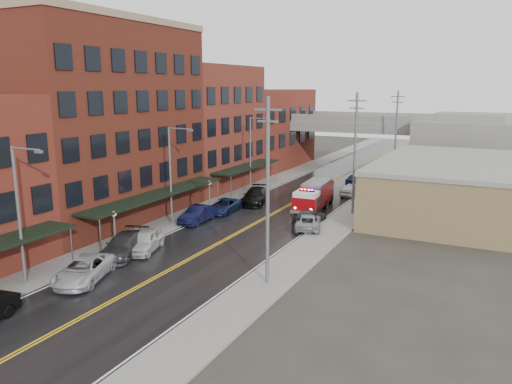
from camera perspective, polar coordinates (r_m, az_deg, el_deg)
The scene contains 32 objects.
road at distance 48.65m, azimuth 1.13°, elevation -2.95°, with size 11.00×160.00×0.02m, color black.
sidewalk_left at distance 52.07m, azimuth -6.15°, elevation -1.94°, with size 3.00×160.00×0.15m, color slate.
sidewalk_right at distance 46.10m, azimuth 9.38°, elevation -3.88°, with size 3.00×160.00×0.15m, color slate.
curb_left at distance 51.22m, azimuth -4.59°, elevation -2.15°, with size 0.30×160.00×0.15m, color gray.
curb_right at distance 46.59m, azimuth 7.44°, elevation -3.65°, with size 0.30×160.00×0.15m, color gray.
brick_building_b at distance 48.84m, azimuth -16.88°, elevation 7.31°, with size 9.00×20.00×18.00m, color #541E16.
brick_building_c at distance 62.82m, azimuth -5.78°, elevation 7.34°, with size 9.00×15.00×15.00m, color maroon.
brick_building_far at distance 78.26m, azimuth 1.12°, elevation 7.22°, with size 9.00×20.00×12.00m, color maroon.
tan_building at distance 53.61m, azimuth 21.61°, elevation 0.33°, with size 14.00×22.00×5.00m, color olive.
right_far_block at distance 82.96m, azimuth 24.97°, elevation 4.98°, with size 18.00×30.00×8.00m, color slate.
awning_1 at distance 45.95m, azimuth -11.12°, elevation -0.26°, with size 2.60×18.00×3.09m.
awning_2 at distance 60.49m, azimuth -1.01°, elevation 2.90°, with size 2.60×13.00×3.09m.
globe_lamp_1 at distance 40.22m, azimuth -15.90°, elevation -3.25°, with size 0.44×0.44×3.12m.
globe_lamp_2 at distance 51.10m, azimuth -5.35°, elevation 0.38°, with size 0.44×0.44×3.12m.
street_lamp_0 at distance 34.40m, azimuth -25.31°, elevation -1.59°, with size 2.64×0.22×9.00m.
street_lamp_1 at distance 45.77m, azimuth -9.54°, elevation 2.56°, with size 2.64×0.22×9.00m.
street_lamp_2 at distance 59.32m, azimuth -0.43°, elevation 4.87°, with size 2.64×0.22×9.00m.
utility_pole_0 at distance 31.00m, azimuth 1.34°, elevation 0.32°, with size 1.80×0.24×12.00m.
utility_pole_1 at distance 49.60m, azimuth 11.24°, elevation 4.53°, with size 1.80×0.24×12.00m.
utility_pole_2 at distance 68.99m, azimuth 15.69°, elevation 6.37°, with size 1.80×0.24×12.00m.
overpass at distance 77.43m, azimuth 11.42°, elevation 6.92°, with size 40.00×10.00×7.50m.
fire_truck at distance 52.07m, azimuth 6.62°, elevation -0.35°, with size 3.45×7.69×2.75m.
parked_car_left_2 at distance 35.06m, azimuth -19.08°, elevation -8.39°, with size 2.53×5.49×1.53m, color #B3B7BB.
parked_car_left_3 at distance 39.10m, azimuth -14.85°, elevation -5.91°, with size 2.30×5.66×1.64m, color #2A2A2C.
parked_car_left_4 at distance 39.79m, azimuth -12.59°, elevation -5.47°, with size 1.95×4.84×1.65m, color silver.
parked_car_left_5 at distance 47.14m, azimuth -6.65°, elevation -2.56°, with size 1.65×4.75×1.56m, color black.
parked_car_left_6 at distance 50.67m, azimuth -3.69°, elevation -1.59°, with size 2.24×4.86×1.35m, color #111D42.
parked_car_left_7 at distance 54.29m, azimuth -0.07°, elevation -0.46°, with size 2.35×5.78×1.68m, color black.
parked_car_right_0 at distance 45.00m, azimuth 5.92°, elevation -3.38°, with size 2.25×4.89×1.36m, color gray.
parked_car_right_1 at distance 46.60m, azimuth 6.11°, elevation -2.85°, with size 1.90×4.67×1.36m, color #29292B.
parked_car_right_2 at distance 59.26m, azimuth 10.92°, elevation 0.29°, with size 1.75×4.36×1.48m, color silver.
parked_car_right_3 at distance 65.45m, azimuth 11.65°, elevation 1.33°, with size 1.49×4.29×1.41m, color black.
Camera 1 is at (20.06, -12.49, 12.62)m, focal length 35.00 mm.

